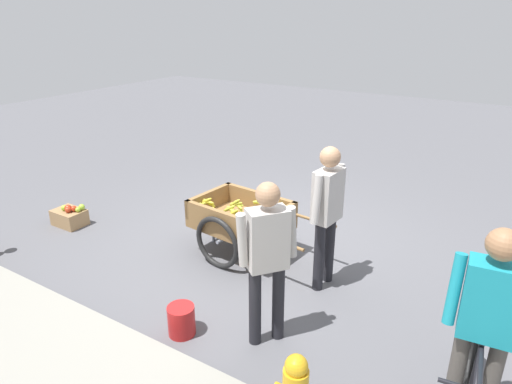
{
  "coord_description": "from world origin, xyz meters",
  "views": [
    {
      "loc": [
        -2.64,
        4.49,
        2.78
      ],
      "look_at": [
        0.05,
        0.15,
        0.75
      ],
      "focal_mm": 31.78,
      "sensor_mm": 36.0,
      "label": 1
    }
  ],
  "objects_px": {
    "bystander_person": "(267,251)",
    "cyclist_person": "(487,316)",
    "vendor_person": "(327,206)",
    "plastic_bucket": "(181,320)",
    "fruit_cart": "(242,221)",
    "apple_crate": "(70,216)"
  },
  "relations": [
    {
      "from": "apple_crate",
      "to": "bystander_person",
      "type": "height_order",
      "value": "bystander_person"
    },
    {
      "from": "fruit_cart",
      "to": "apple_crate",
      "type": "relative_size",
      "value": 3.91
    },
    {
      "from": "cyclist_person",
      "to": "apple_crate",
      "type": "distance_m",
      "value": 5.34
    },
    {
      "from": "fruit_cart",
      "to": "vendor_person",
      "type": "bearing_deg",
      "value": 174.11
    },
    {
      "from": "plastic_bucket",
      "to": "bystander_person",
      "type": "bearing_deg",
      "value": -153.8
    },
    {
      "from": "fruit_cart",
      "to": "apple_crate",
      "type": "bearing_deg",
      "value": 13.66
    },
    {
      "from": "vendor_person",
      "to": "apple_crate",
      "type": "bearing_deg",
      "value": 7.66
    },
    {
      "from": "vendor_person",
      "to": "bystander_person",
      "type": "bearing_deg",
      "value": 86.6
    },
    {
      "from": "vendor_person",
      "to": "cyclist_person",
      "type": "bearing_deg",
      "value": 145.12
    },
    {
      "from": "apple_crate",
      "to": "vendor_person",
      "type": "bearing_deg",
      "value": -172.34
    },
    {
      "from": "fruit_cart",
      "to": "plastic_bucket",
      "type": "height_order",
      "value": "fruit_cart"
    },
    {
      "from": "plastic_bucket",
      "to": "fruit_cart",
      "type": "bearing_deg",
      "value": -76.85
    },
    {
      "from": "fruit_cart",
      "to": "bystander_person",
      "type": "xyz_separation_m",
      "value": [
        -1.07,
        1.22,
        0.47
      ]
    },
    {
      "from": "vendor_person",
      "to": "plastic_bucket",
      "type": "height_order",
      "value": "vendor_person"
    },
    {
      "from": "vendor_person",
      "to": "plastic_bucket",
      "type": "bearing_deg",
      "value": 61.98
    },
    {
      "from": "plastic_bucket",
      "to": "apple_crate",
      "type": "distance_m",
      "value": 3.01
    },
    {
      "from": "vendor_person",
      "to": "bystander_person",
      "type": "distance_m",
      "value": 1.1
    },
    {
      "from": "plastic_bucket",
      "to": "bystander_person",
      "type": "relative_size",
      "value": 0.19
    },
    {
      "from": "vendor_person",
      "to": "bystander_person",
      "type": "xyz_separation_m",
      "value": [
        0.07,
        1.1,
        -0.02
      ]
    },
    {
      "from": "bystander_person",
      "to": "cyclist_person",
      "type": "bearing_deg",
      "value": 179.06
    },
    {
      "from": "fruit_cart",
      "to": "bystander_person",
      "type": "bearing_deg",
      "value": 131.31
    },
    {
      "from": "cyclist_person",
      "to": "apple_crate",
      "type": "bearing_deg",
      "value": -6.98
    }
  ]
}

